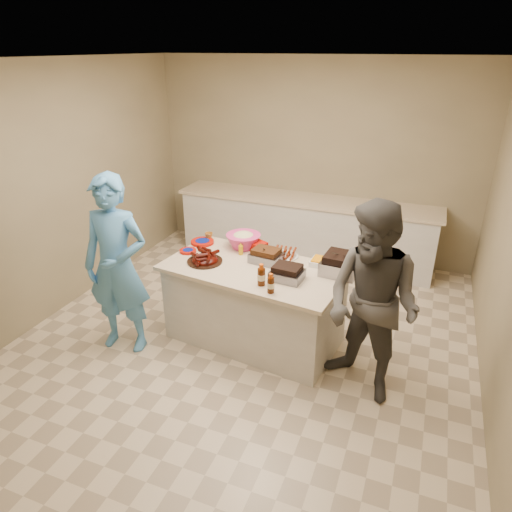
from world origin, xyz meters
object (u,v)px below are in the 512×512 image
at_px(rib_platter, 205,262).
at_px(guest_blue, 128,343).
at_px(coleslaw_bowl, 244,247).
at_px(bbq_bottle_a, 261,285).
at_px(mustard_bottle, 241,254).
at_px(plastic_cup, 209,240).
at_px(bbq_bottle_b, 271,292).
at_px(roasting_pan, 340,273).
at_px(guest_gray, 362,388).
at_px(island, 254,338).

distance_m(rib_platter, guest_blue, 1.18).
distance_m(coleslaw_bowl, bbq_bottle_a, 0.86).
height_order(mustard_bottle, plastic_cup, mustard_bottle).
xyz_separation_m(bbq_bottle_b, plastic_cup, (-1.04, 0.87, 0.00)).
height_order(coleslaw_bowl, bbq_bottle_b, coleslaw_bowl).
bearing_deg(coleslaw_bowl, bbq_bottle_a, -56.49).
xyz_separation_m(rib_platter, roasting_pan, (1.30, 0.25, 0.00)).
xyz_separation_m(coleslaw_bowl, bbq_bottle_b, (0.60, -0.82, 0.00)).
bearing_deg(guest_gray, rib_platter, -161.16).
bearing_deg(island, roasting_pan, 20.18).
bearing_deg(coleslaw_bowl, rib_platter, -114.98).
height_order(plastic_cup, guest_gray, plastic_cup).
distance_m(coleslaw_bowl, guest_blue, 1.56).
bearing_deg(roasting_pan, guest_blue, -155.28).
bearing_deg(plastic_cup, mustard_bottle, -25.59).
distance_m(bbq_bottle_a, guest_gray, 1.29).
bearing_deg(guest_blue, coleslaw_bowl, 38.12).
distance_m(island, plastic_cup, 1.19).
height_order(mustard_bottle, guest_gray, mustard_bottle).
bearing_deg(roasting_pan, guest_gray, -51.06).
distance_m(roasting_pan, bbq_bottle_b, 0.77).
bearing_deg(guest_gray, mustard_bottle, -173.90).
relative_size(mustard_bottle, guest_blue, 0.07).
relative_size(island, mustard_bottle, 13.55).
distance_m(island, rib_platter, 0.97).
distance_m(rib_platter, bbq_bottle_a, 0.74).
height_order(bbq_bottle_a, guest_gray, bbq_bottle_a).
bearing_deg(guest_blue, bbq_bottle_b, -3.18).
height_order(island, bbq_bottle_b, bbq_bottle_b).
relative_size(bbq_bottle_b, mustard_bottle, 1.41).
height_order(roasting_pan, bbq_bottle_a, bbq_bottle_a).
xyz_separation_m(bbq_bottle_a, mustard_bottle, (-0.43, 0.54, 0.00)).
distance_m(rib_platter, mustard_bottle, 0.40).
bearing_deg(guest_gray, bbq_bottle_a, -154.28).
bearing_deg(plastic_cup, guest_gray, -23.51).
height_order(roasting_pan, guest_gray, roasting_pan).
bearing_deg(bbq_bottle_a, plastic_cup, 139.75).
bearing_deg(plastic_cup, guest_blue, -114.30).
distance_m(bbq_bottle_a, plastic_cup, 1.20).
bearing_deg(guest_blue, plastic_cup, 56.83).
relative_size(roasting_pan, bbq_bottle_a, 1.61).
bearing_deg(island, guest_blue, -147.33).
bearing_deg(bbq_bottle_b, mustard_bottle, 130.92).
bearing_deg(mustard_bottle, rib_platter, -131.47).
distance_m(coleslaw_bowl, bbq_bottle_b, 1.01).
bearing_deg(bbq_bottle_a, mustard_bottle, 128.48).
height_order(island, guest_gray, island).
bearing_deg(mustard_bottle, guest_blue, -140.05).
bearing_deg(guest_gray, coleslaw_bowl, -178.89).
height_order(coleslaw_bowl, guest_gray, coleslaw_bowl).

